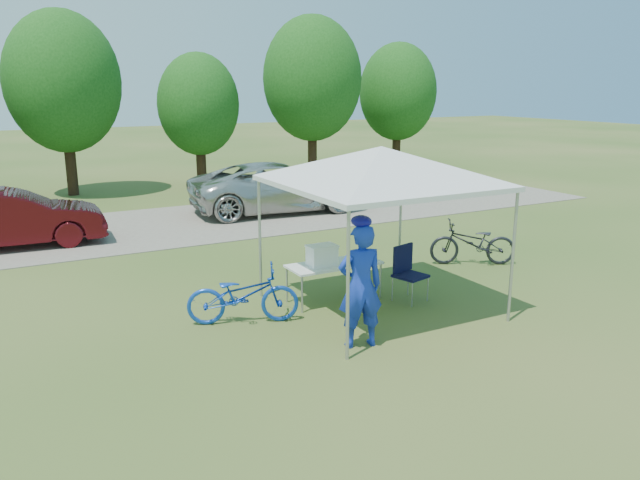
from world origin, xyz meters
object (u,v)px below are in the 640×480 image
at_px(cyclist, 360,286).
at_px(minivan, 278,187).
at_px(folding_chair, 407,268).
at_px(folding_table, 334,266).
at_px(bike_blue, 243,295).
at_px(bike_dark, 473,243).
at_px(cooler, 322,255).
at_px(sedan, 12,219).

height_order(cyclist, minivan, cyclist).
distance_m(folding_chair, cyclist, 2.26).
bearing_deg(cyclist, folding_table, -97.56).
distance_m(bike_blue, bike_dark, 5.52).
relative_size(cooler, cyclist, 0.27).
bearing_deg(sedan, minivan, -79.17).
relative_size(cyclist, bike_blue, 1.03).
bearing_deg(cooler, bike_dark, 8.32).
height_order(bike_blue, bike_dark, bike_dark).
bearing_deg(sedan, folding_table, -141.38).
bearing_deg(bike_blue, folding_chair, -75.40).
height_order(minivan, sedan, minivan).
distance_m(folding_table, cyclist, 2.01).
distance_m(folding_table, bike_dark, 3.72).
height_order(folding_table, cyclist, cyclist).
bearing_deg(cooler, sedan, 123.83).
bearing_deg(folding_table, minivan, 72.24).
relative_size(cyclist, bike_dark, 1.02).
relative_size(folding_chair, cyclist, 0.53).
xyz_separation_m(cyclist, bike_dark, (4.31, 2.45, -0.44)).
bearing_deg(minivan, folding_table, 167.85).
bearing_deg(sedan, folding_chair, -137.58).
bearing_deg(cooler, folding_table, 0.00).
distance_m(cooler, bike_dark, 3.97).
xyz_separation_m(bike_blue, bike_dark, (5.46, 0.81, 0.01)).
bearing_deg(bike_dark, folding_chair, -36.53).
height_order(bike_dark, sedan, sedan).
height_order(bike_blue, sedan, sedan).
xyz_separation_m(cooler, cyclist, (-0.41, -1.88, 0.05)).
height_order(folding_table, bike_dark, bike_dark).
xyz_separation_m(folding_table, folding_chair, (1.15, -0.55, -0.06)).
xyz_separation_m(folding_chair, minivan, (1.30, 8.18, 0.17)).
relative_size(folding_chair, cooler, 1.95).
bearing_deg(folding_chair, bike_blue, 158.58).
distance_m(bike_dark, sedan, 10.39).
bearing_deg(folding_table, bike_blue, -172.49).
relative_size(bike_dark, sedan, 0.44).
bearing_deg(folding_table, cyclist, -108.98).
bearing_deg(sedan, cooler, -142.78).
relative_size(cooler, bike_dark, 0.28).
xyz_separation_m(folding_table, minivan, (2.44, 7.63, 0.11)).
bearing_deg(cooler, cyclist, -102.17).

